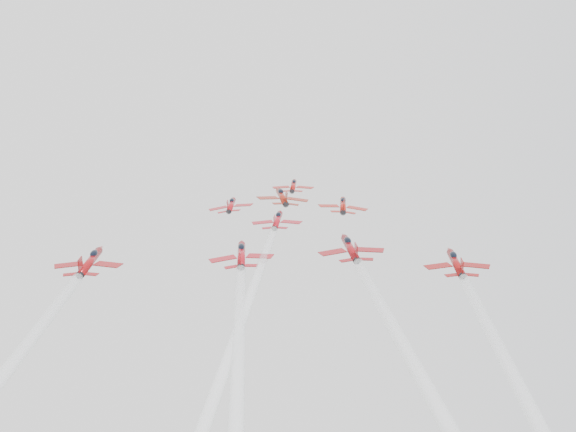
{
  "coord_description": "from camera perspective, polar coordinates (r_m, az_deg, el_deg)",
  "views": [
    {
      "loc": [
        -3.26,
        -103.56,
        92.25
      ],
      "look_at": [
        0.0,
        2.0,
        139.18
      ],
      "focal_mm": 40.0,
      "sensor_mm": 36.0,
      "label": 1
    }
  ],
  "objects": [
    {
      "name": "jet_lead",
      "position": [
        139.81,
        0.46,
        2.73
      ],
      "size": [
        9.03,
        10.83,
        9.01
      ],
      "rotation": [
        0.7,
        0.03,
        -0.08
      ],
      "color": "#A7130F"
    },
    {
      "name": "jet_row2_left",
      "position": [
        123.62,
        -5.07,
        1.01
      ],
      "size": [
        8.58,
        10.29,
        8.56
      ],
      "rotation": [
        0.7,
        -0.09,
        -0.13
      ],
      "color": "#A91017"
    },
    {
      "name": "jet_row2_center",
      "position": [
        130.2,
        -0.53,
        1.76
      ],
      "size": [
        10.59,
        12.71,
        10.57
      ],
      "rotation": [
        0.7,
        -0.02,
        0.14
      ],
      "color": "maroon"
    },
    {
      "name": "jet_row2_right",
      "position": [
        125.11,
        4.89,
        1.0
      ],
      "size": [
        9.6,
        11.52,
        9.58
      ],
      "rotation": [
        0.7,
        0.1,
        -0.05
      ],
      "color": "#A6180F"
    },
    {
      "name": "jet_center",
      "position": [
        72.98,
        -0.7,
        -10.03
      ],
      "size": [
        8.96,
        75.76,
        63.62
      ],
      "rotation": [
        0.7,
        0.03,
        -0.12
      ],
      "color": "#A9101C"
    }
  ]
}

